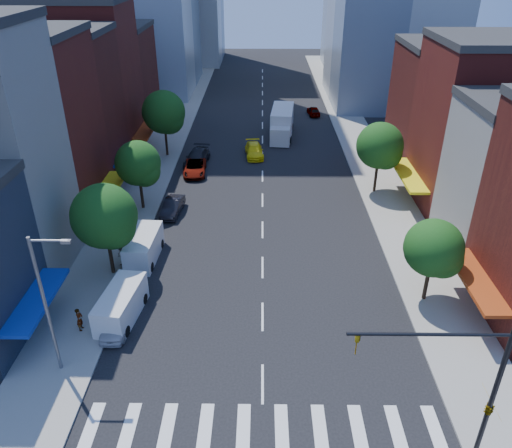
{
  "coord_description": "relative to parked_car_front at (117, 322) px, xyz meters",
  "views": [
    {
      "loc": [
        -0.15,
        -20.7,
        22.0
      ],
      "look_at": [
        -0.49,
        10.02,
        5.0
      ],
      "focal_mm": 35.0,
      "sensor_mm": 36.0,
      "label": 1
    }
  ],
  "objects": [
    {
      "name": "bldg_right_2",
      "position": [
        30.5,
        19.44,
        6.83
      ],
      "size": [
        12.0,
        10.0,
        15.0
      ],
      "primitive_type": "cube",
      "color": "maroon",
      "rests_on": "ground"
    },
    {
      "name": "tree_right_near",
      "position": [
        21.15,
        3.36,
        3.52
      ],
      "size": [
        4.0,
        4.0,
        6.2
      ],
      "color": "black",
      "rests_on": "sidewalk_right"
    },
    {
      "name": "sidewalk_right",
      "position": [
        22.0,
        35.44,
        -0.59
      ],
      "size": [
        5.0,
        120.0,
        0.15
      ],
      "primitive_type": "cube",
      "color": "gray",
      "rests_on": "ground"
    },
    {
      "name": "tree_left_near",
      "position": [
        -1.85,
        6.36,
        4.2
      ],
      "size": [
        4.8,
        4.8,
        7.3
      ],
      "color": "black",
      "rests_on": "sidewalk_left"
    },
    {
      "name": "parked_car_third",
      "position": [
        2.0,
        26.02,
        0.03
      ],
      "size": [
        2.6,
        5.17,
        1.4
      ],
      "primitive_type": "imported",
      "rotation": [
        0.0,
        0.0,
        0.05
      ],
      "color": "#999999",
      "rests_on": "ground"
    },
    {
      "name": "tree_left_far",
      "position": [
        -1.85,
        31.36,
        4.53
      ],
      "size": [
        5.0,
        5.0,
        7.75
      ],
      "color": "black",
      "rests_on": "sidewalk_left"
    },
    {
      "name": "pedestrian_near",
      "position": [
        -2.36,
        -0.15,
        0.3
      ],
      "size": [
        0.4,
        0.6,
        1.65
      ],
      "primitive_type": "imported",
      "rotation": [
        0.0,
        0.0,
        1.57
      ],
      "color": "#999999",
      "rests_on": "sidewalk_left"
    },
    {
      "name": "bldg_left_2",
      "position": [
        -11.5,
        15.94,
        7.33
      ],
      "size": [
        12.0,
        9.0,
        16.0
      ],
      "primitive_type": "cube",
      "color": "maroon",
      "rests_on": "ground"
    },
    {
      "name": "taxi",
      "position": [
        8.5,
        31.49,
        0.05
      ],
      "size": [
        2.51,
        5.13,
        1.44
      ],
      "primitive_type": "imported",
      "rotation": [
        0.0,
        0.0,
        0.1
      ],
      "color": "yellow",
      "rests_on": "ground"
    },
    {
      "name": "traffic_car_oncoming",
      "position": [
        12.79,
        48.25,
        0.0
      ],
      "size": [
        1.58,
        4.13,
        1.34
      ],
      "primitive_type": "imported",
      "rotation": [
        0.0,
        0.0,
        3.1
      ],
      "color": "black",
      "rests_on": "ground"
    },
    {
      "name": "bldg_left_5",
      "position": [
        -11.5,
        42.44,
        5.83
      ],
      "size": [
        12.0,
        10.0,
        13.0
      ],
      "primitive_type": "cube",
      "color": "#4E1713",
      "rests_on": "ground"
    },
    {
      "name": "box_truck",
      "position": [
        12.06,
        38.87,
        1.03
      ],
      "size": [
        3.45,
        9.14,
        3.6
      ],
      "rotation": [
        0.0,
        0.0,
        -0.09
      ],
      "color": "silver",
      "rests_on": "ground"
    },
    {
      "name": "bldg_left_4",
      "position": [
        -11.5,
        32.94,
        7.83
      ],
      "size": [
        12.0,
        9.0,
        17.0
      ],
      "primitive_type": "cube",
      "color": "maroon",
      "rests_on": "ground"
    },
    {
      "name": "ground",
      "position": [
        9.5,
        -4.56,
        -0.67
      ],
      "size": [
        220.0,
        220.0,
        0.0
      ],
      "primitive_type": "plane",
      "color": "black",
      "rests_on": "ground"
    },
    {
      "name": "cargo_van_near",
      "position": [
        -0.02,
        1.12,
        0.4
      ],
      "size": [
        2.67,
        5.29,
        2.16
      ],
      "rotation": [
        0.0,
        0.0,
        -0.13
      ],
      "color": "silver",
      "rests_on": "ground"
    },
    {
      "name": "traffic_signal",
      "position": [
        19.44,
        -9.06,
        3.49
      ],
      "size": [
        7.24,
        2.24,
        8.0
      ],
      "color": "black",
      "rests_on": "sidewalk_right"
    },
    {
      "name": "tree_right_far",
      "position": [
        21.15,
        21.36,
        4.2
      ],
      "size": [
        4.6,
        4.6,
        7.2
      ],
      "color": "black",
      "rests_on": "sidewalk_right"
    },
    {
      "name": "bldg_right_3",
      "position": [
        30.5,
        29.44,
        5.83
      ],
      "size": [
        12.0,
        10.0,
        13.0
      ],
      "primitive_type": "cube",
      "color": "#4E1713",
      "rests_on": "ground"
    },
    {
      "name": "streetlight",
      "position": [
        -2.31,
        -3.56,
        4.61
      ],
      "size": [
        2.25,
        0.25,
        9.0
      ],
      "color": "slate",
      "rests_on": "sidewalk_left"
    },
    {
      "name": "parked_car_second",
      "position": [
        1.02,
        16.5,
        0.04
      ],
      "size": [
        1.9,
        4.41,
        1.41
      ],
      "primitive_type": "imported",
      "rotation": [
        0.0,
        0.0,
        -0.1
      ],
      "color": "black",
      "rests_on": "ground"
    },
    {
      "name": "bldg_left_3",
      "position": [
        -11.5,
        24.44,
        6.83
      ],
      "size": [
        12.0,
        8.0,
        15.0
      ],
      "primitive_type": "cube",
      "color": "#4E1713",
      "rests_on": "ground"
    },
    {
      "name": "cargo_van_far",
      "position": [
        -0.01,
        8.49,
        0.41
      ],
      "size": [
        2.32,
        5.23,
        2.18
      ],
      "rotation": [
        0.0,
        0.0,
        -0.05
      ],
      "color": "white",
      "rests_on": "ground"
    },
    {
      "name": "parked_car_rear",
      "position": [
        1.92,
        28.78,
        0.14
      ],
      "size": [
        2.94,
        5.83,
        1.62
      ],
      "primitive_type": "imported",
      "rotation": [
        0.0,
        0.0,
        -0.12
      ],
      "color": "black",
      "rests_on": "ground"
    },
    {
      "name": "pedestrian_far",
      "position": [
        -1.62,
        7.61,
        0.34
      ],
      "size": [
        0.83,
        0.96,
        1.71
      ],
      "primitive_type": "imported",
      "rotation": [
        0.0,
        0.0,
        -1.81
      ],
      "color": "#999999",
      "rests_on": "sidewalk_left"
    },
    {
      "name": "traffic_car_far",
      "position": [
        17.17,
        48.49,
        -0.01
      ],
      "size": [
        1.94,
        4.0,
        1.31
      ],
      "primitive_type": "imported",
      "rotation": [
        0.0,
        0.0,
        3.24
      ],
      "color": "#999999",
      "rests_on": "ground"
    },
    {
      "name": "sidewalk_left",
      "position": [
        -3.0,
        35.44,
        -0.59
      ],
      "size": [
        5.0,
        120.0,
        0.15
      ],
      "primitive_type": "cube",
      "color": "gray",
      "rests_on": "ground"
    },
    {
      "name": "parked_car_front",
      "position": [
        0.0,
        0.0,
        0.0
      ],
      "size": [
        1.67,
        3.96,
        1.34
      ],
      "primitive_type": "imported",
      "rotation": [
        0.0,
        0.0,
        -0.02
      ],
      "color": "silver",
      "rests_on": "ground"
    },
    {
      "name": "crosswalk",
      "position": [
        9.5,
        -7.56,
        -0.66
      ],
      "size": [
        19.0,
        3.0,
        0.01
      ],
      "primitive_type": "cube",
      "color": "silver",
      "rests_on": "ground"
    },
    {
      "name": "tree_left_mid",
      "position": [
        -1.85,
        17.36,
        3.86
      ],
      "size": [
        4.2,
        4.2,
        6.65
      ],
      "color": "black",
      "rests_on": "sidewalk_left"
    }
  ]
}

